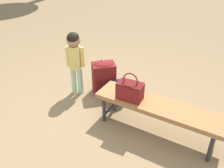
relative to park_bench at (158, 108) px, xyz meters
name	(u,v)px	position (x,y,z in m)	size (l,w,h in m)	color
ground_plane	(107,118)	(0.69, 0.15, -0.39)	(40.00, 40.00, 0.00)	#8C704C
park_bench	(158,108)	(0.00, 0.00, 0.00)	(1.64, 0.59, 0.45)	#9E6B3D
handbag	(130,90)	(0.35, 0.11, 0.18)	(0.35, 0.23, 0.37)	maroon
child_standing	(75,54)	(1.48, -0.08, 0.30)	(0.25, 0.21, 1.04)	#B2D8B2
backpack_large	(104,76)	(1.14, -0.34, -0.09)	(0.43, 0.44, 0.60)	maroon
backpack_small	(118,91)	(0.80, -0.27, -0.21)	(0.27, 0.24, 0.38)	black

